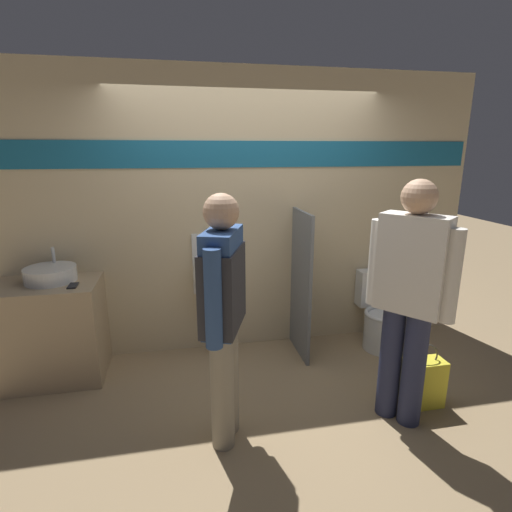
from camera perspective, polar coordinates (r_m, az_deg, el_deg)
name	(u,v)px	position (r m, az deg, el deg)	size (l,w,h in m)	color
ground_plane	(260,371)	(3.81, 0.52, -16.11)	(16.00, 16.00, 0.00)	#997F5B
display_wall	(247,214)	(3.90, -1.24, 6.00)	(4.59, 0.07, 2.70)	beige
sink_counter	(50,331)	(3.96, -27.35, -9.54)	(0.88, 0.59, 0.87)	tan
sink_basin	(51,274)	(3.84, -27.29, -2.32)	(0.42, 0.42, 0.27)	silver
cell_phone	(73,286)	(3.63, -24.69, -3.86)	(0.07, 0.14, 0.01)	black
divider_near_counter	(301,285)	(3.87, 6.43, -4.09)	(0.03, 0.57, 1.42)	slate
urinal_near_counter	(209,275)	(3.81, -6.74, -2.70)	(0.31, 0.29, 1.23)	silver
toilet	(382,319)	(4.33, 17.53, -8.63)	(0.42, 0.59, 0.90)	silver
person_in_vest	(223,305)	(2.61, -4.70, -6.95)	(0.36, 0.57, 1.72)	gray
person_with_lanyard	(409,295)	(3.00, 21.03, -5.19)	(0.44, 0.51, 1.79)	#282D4C
shopping_bag	(423,382)	(3.54, 22.78, -16.30)	(0.31, 0.17, 0.53)	yellow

